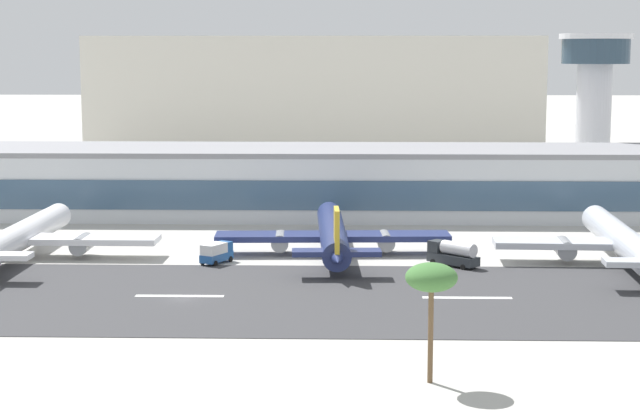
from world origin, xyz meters
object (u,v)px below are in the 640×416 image
(distant_hotel_block, at_px, (314,101))
(airliner_navy_tail_gate_0, at_px, (18,238))
(terminal_building, at_px, (328,181))
(palm_tree_2, at_px, (431,279))
(service_box_truck_0, at_px, (217,252))
(control_tower, at_px, (594,93))
(service_fuel_truck_1, at_px, (453,253))
(airliner_black_tail_gate_2, at_px, (625,243))
(airliner_gold_tail_gate_1, at_px, (333,235))

(distant_hotel_block, bearing_deg, airliner_navy_tail_gate_0, -106.19)
(terminal_building, bearing_deg, palm_tree_2, -83.64)
(airliner_navy_tail_gate_0, distance_m, palm_tree_2, 88.86)
(service_box_truck_0, bearing_deg, control_tower, -15.78)
(control_tower, relative_size, airliner_navy_tail_gate_0, 0.74)
(distant_hotel_block, distance_m, service_box_truck_0, 151.36)
(palm_tree_2, bearing_deg, service_box_truck_0, 115.41)
(service_fuel_truck_1, height_order, palm_tree_2, palm_tree_2)
(airliner_navy_tail_gate_0, distance_m, airliner_black_tail_gate_2, 95.70)
(terminal_building, bearing_deg, airliner_black_tail_gate_2, -47.63)
(control_tower, bearing_deg, airliner_gold_tail_gate_1, -128.44)
(terminal_building, relative_size, airliner_black_tail_gate_2, 4.21)
(airliner_black_tail_gate_2, xyz_separation_m, service_fuel_truck_1, (-26.70, -2.08, -1.44))
(palm_tree_2, bearing_deg, airliner_navy_tail_gate_0, 133.62)
(service_fuel_truck_1, bearing_deg, terminal_building, -24.91)
(airliner_navy_tail_gate_0, distance_m, service_fuel_truck_1, 69.13)
(distant_hotel_block, height_order, airliner_black_tail_gate_2, distant_hotel_block)
(distant_hotel_block, bearing_deg, airliner_gold_tail_gate_1, -86.92)
(service_box_truck_0, bearing_deg, airliner_black_tail_gate_2, -61.73)
(airliner_navy_tail_gate_0, relative_size, service_box_truck_0, 7.76)
(control_tower, xyz_separation_m, airliner_gold_tail_gate_1, (-57.61, -72.59, -20.34))
(distant_hotel_block, xyz_separation_m, airliner_gold_tail_gate_1, (7.68, -142.52, -15.36))
(control_tower, bearing_deg, airliner_black_tail_gate_2, -98.76)
(airliner_black_tail_gate_2, height_order, service_fuel_truck_1, airliner_black_tail_gate_2)
(airliner_black_tail_gate_2, height_order, palm_tree_2, palm_tree_2)
(airliner_navy_tail_gate_0, relative_size, airliner_gold_tail_gate_1, 1.01)
(airliner_black_tail_gate_2, bearing_deg, service_fuel_truck_1, 96.69)
(control_tower, distance_m, service_fuel_truck_1, 92.82)
(service_fuel_truck_1, bearing_deg, airliner_navy_tail_gate_0, 40.39)
(airliner_navy_tail_gate_0, bearing_deg, airliner_black_tail_gate_2, -91.11)
(distant_hotel_block, height_order, service_box_truck_0, distant_hotel_block)
(airliner_gold_tail_gate_1, relative_size, service_box_truck_0, 7.66)
(control_tower, bearing_deg, distant_hotel_block, 133.03)
(airliner_black_tail_gate_2, relative_size, service_fuel_truck_1, 6.59)
(airliner_black_tail_gate_2, height_order, service_box_truck_0, airliner_black_tail_gate_2)
(control_tower, relative_size, palm_tree_2, 3.03)
(airliner_navy_tail_gate_0, bearing_deg, service_box_truck_0, -95.48)
(control_tower, height_order, palm_tree_2, control_tower)
(control_tower, distance_m, palm_tree_2, 149.05)
(service_box_truck_0, relative_size, service_fuel_truck_1, 0.81)
(distant_hotel_block, relative_size, palm_tree_2, 10.61)
(distant_hotel_block, height_order, airliner_gold_tail_gate_1, distant_hotel_block)
(palm_tree_2, bearing_deg, service_fuel_truck_1, 82.47)
(distant_hotel_block, height_order, airliner_navy_tail_gate_0, distant_hotel_block)
(control_tower, bearing_deg, service_fuel_truck_1, -115.55)
(terminal_building, distance_m, airliner_black_tail_gate_2, 70.10)
(airliner_black_tail_gate_2, bearing_deg, service_box_truck_0, 92.93)
(airliner_gold_tail_gate_1, xyz_separation_m, airliner_black_tail_gate_2, (45.38, -6.78, 0.19))
(distant_hotel_block, distance_m, airliner_navy_tail_gate_0, 153.55)
(distant_hotel_block, bearing_deg, palm_tree_2, -84.99)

